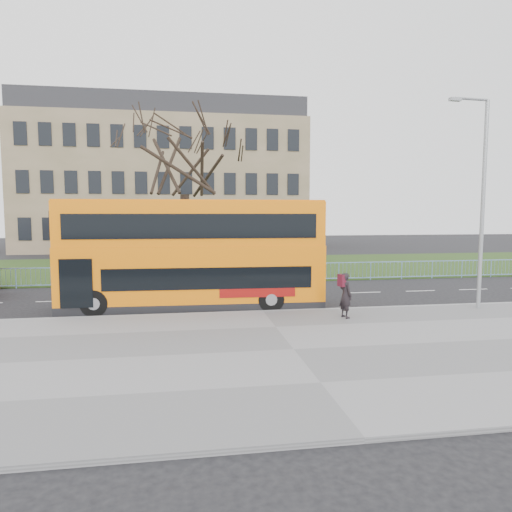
{
  "coord_description": "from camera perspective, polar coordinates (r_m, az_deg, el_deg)",
  "views": [
    {
      "loc": [
        -3.06,
        -19.23,
        4.03
      ],
      "look_at": [
        0.12,
        1.0,
        2.09
      ],
      "focal_mm": 32.0,
      "sensor_mm": 36.0,
      "label": 1
    }
  ],
  "objects": [
    {
      "name": "ground",
      "position": [
        19.89,
        0.1,
        -6.28
      ],
      "size": [
        120.0,
        120.0,
        0.0
      ],
      "primitive_type": "plane",
      "color": "black",
      "rests_on": "ground"
    },
    {
      "name": "pavement",
      "position": [
        13.45,
        4.72,
        -11.77
      ],
      "size": [
        80.0,
        10.5,
        0.12
      ],
      "primitive_type": "cube",
      "color": "slate",
      "rests_on": "ground"
    },
    {
      "name": "kerb",
      "position": [
        18.38,
        0.87,
        -7.03
      ],
      "size": [
        80.0,
        0.2,
        0.14
      ],
      "primitive_type": "cube",
      "color": "gray",
      "rests_on": "ground"
    },
    {
      "name": "grass_verge",
      "position": [
        33.91,
        -3.71,
        -1.36
      ],
      "size": [
        80.0,
        15.4,
        0.08
      ],
      "primitive_type": "cube",
      "color": "#233C15",
      "rests_on": "ground"
    },
    {
      "name": "guard_railing",
      "position": [
        26.25,
        -2.17,
        -2.22
      ],
      "size": [
        40.0,
        0.12,
        1.1
      ],
      "primitive_type": null,
      "color": "#78A2D6",
      "rests_on": "ground"
    },
    {
      "name": "bare_tree",
      "position": [
        29.31,
        -8.93,
        9.5
      ],
      "size": [
        8.5,
        8.5,
        12.15
      ],
      "primitive_type": null,
      "color": "black",
      "rests_on": "grass_verge"
    },
    {
      "name": "civic_building",
      "position": [
        54.35,
        -11.1,
        8.43
      ],
      "size": [
        30.0,
        15.0,
        14.0
      ],
      "primitive_type": "cube",
      "color": "#786A4C",
      "rests_on": "ground"
    },
    {
      "name": "yellow_bus",
      "position": [
        19.28,
        -7.82,
        0.54
      ],
      "size": [
        10.81,
        2.93,
        4.49
      ],
      "rotation": [
        0.0,
        0.0,
        -0.03
      ],
      "color": "orange",
      "rests_on": "ground"
    },
    {
      "name": "pedestrian",
      "position": [
        17.38,
        11.13,
        -4.84
      ],
      "size": [
        0.56,
        0.71,
        1.7
      ],
      "primitive_type": "imported",
      "rotation": [
        0.0,
        0.0,
        1.85
      ],
      "color": "black",
      "rests_on": "pavement"
    },
    {
      "name": "street_lamp",
      "position": [
        20.59,
        26.3,
        6.8
      ],
      "size": [
        1.78,
        0.29,
        8.41
      ],
      "rotation": [
        0.0,
        0.0,
        0.07
      ],
      "color": "#909498",
      "rests_on": "pavement"
    }
  ]
}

